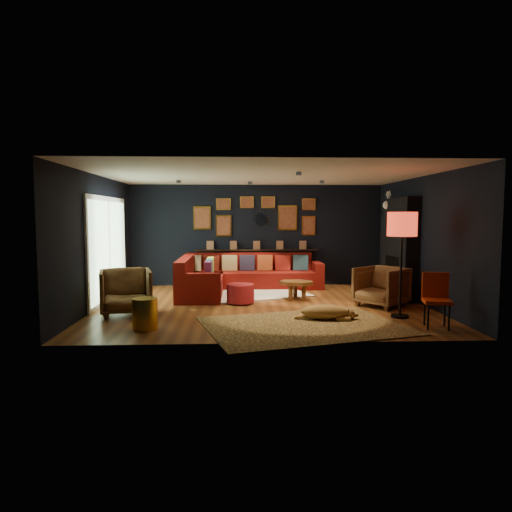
{
  "coord_description": "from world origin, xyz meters",
  "views": [
    {
      "loc": [
        -0.54,
        -9.06,
        1.79
      ],
      "look_at": [
        -0.12,
        0.3,
        0.97
      ],
      "focal_mm": 32.0,
      "sensor_mm": 36.0,
      "label": 1
    }
  ],
  "objects_px": {
    "armchair_left": "(126,290)",
    "armchair_right": "(381,285)",
    "coffee_table": "(296,285)",
    "dog": "(325,309)",
    "gold_stool": "(145,314)",
    "floor_lamp": "(402,228)",
    "orange_chair": "(436,295)",
    "sectional": "(233,278)",
    "pouf": "(240,293)"
  },
  "relations": [
    {
      "from": "armchair_right",
      "to": "orange_chair",
      "type": "distance_m",
      "value": 1.77
    },
    {
      "from": "armchair_right",
      "to": "floor_lamp",
      "type": "xyz_separation_m",
      "value": [
        0.01,
        -1.01,
        1.15
      ]
    },
    {
      "from": "pouf",
      "to": "gold_stool",
      "type": "xyz_separation_m",
      "value": [
        -1.54,
        -2.06,
        0.03
      ]
    },
    {
      "from": "armchair_left",
      "to": "armchair_right",
      "type": "height_order",
      "value": "armchair_left"
    },
    {
      "from": "coffee_table",
      "to": "armchair_left",
      "type": "relative_size",
      "value": 0.95
    },
    {
      "from": "pouf",
      "to": "armchair_left",
      "type": "relative_size",
      "value": 0.62
    },
    {
      "from": "coffee_table",
      "to": "floor_lamp",
      "type": "height_order",
      "value": "floor_lamp"
    },
    {
      "from": "sectional",
      "to": "coffee_table",
      "type": "bearing_deg",
      "value": -41.92
    },
    {
      "from": "armchair_left",
      "to": "floor_lamp",
      "type": "distance_m",
      "value": 5.07
    },
    {
      "from": "orange_chair",
      "to": "dog",
      "type": "height_order",
      "value": "orange_chair"
    },
    {
      "from": "armchair_left",
      "to": "orange_chair",
      "type": "bearing_deg",
      "value": -27.77
    },
    {
      "from": "dog",
      "to": "armchair_right",
      "type": "bearing_deg",
      "value": 47.48
    },
    {
      "from": "coffee_table",
      "to": "gold_stool",
      "type": "relative_size",
      "value": 1.76
    },
    {
      "from": "armchair_right",
      "to": "gold_stool",
      "type": "xyz_separation_m",
      "value": [
        -4.35,
        -1.67,
        -0.19
      ]
    },
    {
      "from": "coffee_table",
      "to": "dog",
      "type": "height_order",
      "value": "coffee_table"
    },
    {
      "from": "sectional",
      "to": "armchair_right",
      "type": "height_order",
      "value": "armchair_right"
    },
    {
      "from": "sectional",
      "to": "gold_stool",
      "type": "xyz_separation_m",
      "value": [
        -1.37,
        -3.66,
        -0.07
      ]
    },
    {
      "from": "pouf",
      "to": "gold_stool",
      "type": "distance_m",
      "value": 2.57
    },
    {
      "from": "floor_lamp",
      "to": "coffee_table",
      "type": "bearing_deg",
      "value": 132.27
    },
    {
      "from": "pouf",
      "to": "dog",
      "type": "relative_size",
      "value": 0.51
    },
    {
      "from": "armchair_left",
      "to": "armchair_right",
      "type": "relative_size",
      "value": 1.06
    },
    {
      "from": "armchair_right",
      "to": "floor_lamp",
      "type": "distance_m",
      "value": 1.53
    },
    {
      "from": "armchair_left",
      "to": "gold_stool",
      "type": "relative_size",
      "value": 1.85
    },
    {
      "from": "sectional",
      "to": "dog",
      "type": "relative_size",
      "value": 3.06
    },
    {
      "from": "gold_stool",
      "to": "floor_lamp",
      "type": "xyz_separation_m",
      "value": [
        4.36,
        0.66,
        1.34
      ]
    },
    {
      "from": "sectional",
      "to": "dog",
      "type": "distance_m",
      "value": 3.57
    },
    {
      "from": "sectional",
      "to": "dog",
      "type": "bearing_deg",
      "value": -63.08
    },
    {
      "from": "floor_lamp",
      "to": "armchair_right",
      "type": "bearing_deg",
      "value": 90.76
    },
    {
      "from": "armchair_left",
      "to": "sectional",
      "type": "bearing_deg",
      "value": 37.72
    },
    {
      "from": "armchair_right",
      "to": "floor_lamp",
      "type": "bearing_deg",
      "value": -38.63
    },
    {
      "from": "sectional",
      "to": "gold_stool",
      "type": "bearing_deg",
      "value": -110.53
    },
    {
      "from": "floor_lamp",
      "to": "sectional",
      "type": "bearing_deg",
      "value": 134.8
    },
    {
      "from": "armchair_left",
      "to": "pouf",
      "type": "bearing_deg",
      "value": 9.02
    },
    {
      "from": "sectional",
      "to": "armchair_right",
      "type": "distance_m",
      "value": 3.58
    },
    {
      "from": "pouf",
      "to": "armchair_left",
      "type": "bearing_deg",
      "value": -155.91
    },
    {
      "from": "dog",
      "to": "sectional",
      "type": "bearing_deg",
      "value": 123.3
    },
    {
      "from": "coffee_table",
      "to": "orange_chair",
      "type": "xyz_separation_m",
      "value": [
        1.94,
        -2.5,
        0.19
      ]
    },
    {
      "from": "pouf",
      "to": "dog",
      "type": "height_order",
      "value": "pouf"
    },
    {
      "from": "armchair_left",
      "to": "dog",
      "type": "relative_size",
      "value": 0.82
    },
    {
      "from": "armchair_right",
      "to": "gold_stool",
      "type": "relative_size",
      "value": 1.75
    },
    {
      "from": "pouf",
      "to": "armchair_left",
      "type": "height_order",
      "value": "armchair_left"
    },
    {
      "from": "armchair_left",
      "to": "floor_lamp",
      "type": "relative_size",
      "value": 0.49
    },
    {
      "from": "orange_chair",
      "to": "pouf",
      "type": "bearing_deg",
      "value": 159.19
    },
    {
      "from": "coffee_table",
      "to": "dog",
      "type": "bearing_deg",
      "value": -82.96
    },
    {
      "from": "orange_chair",
      "to": "floor_lamp",
      "type": "xyz_separation_m",
      "value": [
        -0.33,
        0.72,
        1.06
      ]
    },
    {
      "from": "pouf",
      "to": "coffee_table",
      "type": "bearing_deg",
      "value": 17.25
    },
    {
      "from": "coffee_table",
      "to": "floor_lamp",
      "type": "xyz_separation_m",
      "value": [
        1.61,
        -1.77,
        1.25
      ]
    },
    {
      "from": "coffee_table",
      "to": "orange_chair",
      "type": "height_order",
      "value": "orange_chair"
    },
    {
      "from": "gold_stool",
      "to": "floor_lamp",
      "type": "distance_m",
      "value": 4.61
    },
    {
      "from": "coffee_table",
      "to": "armchair_right",
      "type": "bearing_deg",
      "value": -25.41
    }
  ]
}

